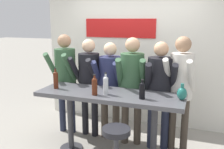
{
  "coord_description": "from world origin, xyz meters",
  "views": [
    {
      "loc": [
        1.18,
        -3.23,
        2.03
      ],
      "look_at": [
        0.0,
        0.1,
        1.25
      ],
      "focal_mm": 40.0,
      "sensor_mm": 36.0,
      "label": 1
    }
  ],
  "objects_px": {
    "person_center_right": "(160,85)",
    "wine_bottle_3": "(95,85)",
    "tasting_table": "(110,103)",
    "person_far_left": "(65,73)",
    "person_right": "(181,81)",
    "wine_bottle_0": "(56,79)",
    "decorative_vase": "(182,93)",
    "wine_bottle_1": "(142,90)",
    "person_center_left": "(110,81)",
    "bar_stool": "(116,149)",
    "wine_bottle_2": "(106,84)",
    "person_left": "(89,77)",
    "person_center": "(132,80)"
  },
  "relations": [
    {
      "from": "tasting_table",
      "to": "person_far_left",
      "type": "height_order",
      "value": "person_far_left"
    },
    {
      "from": "bar_stool",
      "to": "decorative_vase",
      "type": "bearing_deg",
      "value": 43.62
    },
    {
      "from": "tasting_table",
      "to": "wine_bottle_2",
      "type": "bearing_deg",
      "value": -108.31
    },
    {
      "from": "person_far_left",
      "to": "person_right",
      "type": "xyz_separation_m",
      "value": [
        1.97,
        -0.01,
        0.01
      ]
    },
    {
      "from": "person_right",
      "to": "decorative_vase",
      "type": "relative_size",
      "value": 8.16
    },
    {
      "from": "wine_bottle_0",
      "to": "person_center",
      "type": "bearing_deg",
      "value": 27.34
    },
    {
      "from": "tasting_table",
      "to": "wine_bottle_3",
      "type": "height_order",
      "value": "wine_bottle_3"
    },
    {
      "from": "bar_stool",
      "to": "wine_bottle_3",
      "type": "bearing_deg",
      "value": 135.38
    },
    {
      "from": "bar_stool",
      "to": "wine_bottle_3",
      "type": "relative_size",
      "value": 2.63
    },
    {
      "from": "wine_bottle_1",
      "to": "decorative_vase",
      "type": "xyz_separation_m",
      "value": [
        0.5,
        0.13,
        -0.04
      ]
    },
    {
      "from": "person_center_right",
      "to": "wine_bottle_1",
      "type": "xyz_separation_m",
      "value": [
        -0.14,
        -0.6,
        0.07
      ]
    },
    {
      "from": "bar_stool",
      "to": "wine_bottle_1",
      "type": "relative_size",
      "value": 2.9
    },
    {
      "from": "person_center_left",
      "to": "person_right",
      "type": "relative_size",
      "value": 0.93
    },
    {
      "from": "person_center_left",
      "to": "person_center_right",
      "type": "relative_size",
      "value": 0.97
    },
    {
      "from": "person_center_left",
      "to": "person_right",
      "type": "xyz_separation_m",
      "value": [
        1.15,
        -0.04,
        0.1
      ]
    },
    {
      "from": "tasting_table",
      "to": "person_center_left",
      "type": "bearing_deg",
      "value": 109.45
    },
    {
      "from": "decorative_vase",
      "to": "person_right",
      "type": "bearing_deg",
      "value": 96.18
    },
    {
      "from": "tasting_table",
      "to": "wine_bottle_1",
      "type": "xyz_separation_m",
      "value": [
        0.5,
        -0.11,
        0.28
      ]
    },
    {
      "from": "wine_bottle_0",
      "to": "wine_bottle_1",
      "type": "bearing_deg",
      "value": -2.57
    },
    {
      "from": "bar_stool",
      "to": "person_center_right",
      "type": "relative_size",
      "value": 0.45
    },
    {
      "from": "tasting_table",
      "to": "bar_stool",
      "type": "height_order",
      "value": "tasting_table"
    },
    {
      "from": "tasting_table",
      "to": "wine_bottle_0",
      "type": "height_order",
      "value": "wine_bottle_0"
    },
    {
      "from": "person_center_left",
      "to": "decorative_vase",
      "type": "relative_size",
      "value": 7.58
    },
    {
      "from": "person_center_right",
      "to": "decorative_vase",
      "type": "bearing_deg",
      "value": -63.98
    },
    {
      "from": "decorative_vase",
      "to": "wine_bottle_0",
      "type": "bearing_deg",
      "value": -177.86
    },
    {
      "from": "tasting_table",
      "to": "person_right",
      "type": "xyz_separation_m",
      "value": [
        0.94,
        0.53,
        0.28
      ]
    },
    {
      "from": "person_center_right",
      "to": "wine_bottle_2",
      "type": "height_order",
      "value": "person_center_right"
    },
    {
      "from": "person_right",
      "to": "wine_bottle_0",
      "type": "height_order",
      "value": "person_right"
    },
    {
      "from": "wine_bottle_3",
      "to": "wine_bottle_2",
      "type": "bearing_deg",
      "value": 29.64
    },
    {
      "from": "wine_bottle_1",
      "to": "wine_bottle_3",
      "type": "height_order",
      "value": "wine_bottle_3"
    },
    {
      "from": "tasting_table",
      "to": "decorative_vase",
      "type": "xyz_separation_m",
      "value": [
        1.0,
        0.02,
        0.24
      ]
    },
    {
      "from": "person_center_right",
      "to": "wine_bottle_3",
      "type": "xyz_separation_m",
      "value": [
        -0.8,
        -0.65,
        0.08
      ]
    },
    {
      "from": "person_left",
      "to": "person_center",
      "type": "xyz_separation_m",
      "value": [
        0.78,
        -0.06,
        0.03
      ]
    },
    {
      "from": "person_left",
      "to": "wine_bottle_3",
      "type": "bearing_deg",
      "value": -54.24
    },
    {
      "from": "person_left",
      "to": "person_center_left",
      "type": "bearing_deg",
      "value": 7.91
    },
    {
      "from": "person_far_left",
      "to": "person_center_right",
      "type": "distance_m",
      "value": 1.67
    },
    {
      "from": "person_right",
      "to": "wine_bottle_0",
      "type": "xyz_separation_m",
      "value": [
        -1.8,
        -0.58,
        0.02
      ]
    },
    {
      "from": "person_center_right",
      "to": "wine_bottle_2",
      "type": "xyz_separation_m",
      "value": [
        -0.67,
        -0.57,
        0.09
      ]
    },
    {
      "from": "wine_bottle_2",
      "to": "decorative_vase",
      "type": "distance_m",
      "value": 1.03
    },
    {
      "from": "person_center_right",
      "to": "person_right",
      "type": "xyz_separation_m",
      "value": [
        0.31,
        0.04,
        0.07
      ]
    },
    {
      "from": "bar_stool",
      "to": "person_center_right",
      "type": "height_order",
      "value": "person_center_right"
    },
    {
      "from": "person_far_left",
      "to": "person_center_right",
      "type": "relative_size",
      "value": 1.04
    },
    {
      "from": "bar_stool",
      "to": "person_right",
      "type": "bearing_deg",
      "value": 61.48
    },
    {
      "from": "person_center_left",
      "to": "person_far_left",
      "type": "bearing_deg",
      "value": 179.83
    },
    {
      "from": "bar_stool",
      "to": "person_center_right",
      "type": "distance_m",
      "value": 1.29
    },
    {
      "from": "decorative_vase",
      "to": "bar_stool",
      "type": "bearing_deg",
      "value": -136.38
    },
    {
      "from": "person_left",
      "to": "wine_bottle_3",
      "type": "height_order",
      "value": "person_left"
    },
    {
      "from": "person_far_left",
      "to": "person_left",
      "type": "distance_m",
      "value": 0.45
    },
    {
      "from": "person_center_left",
      "to": "person_center",
      "type": "xyz_separation_m",
      "value": [
        0.4,
        -0.08,
        0.07
      ]
    },
    {
      "from": "person_left",
      "to": "tasting_table",
      "type": "bearing_deg",
      "value": -38.2
    }
  ]
}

